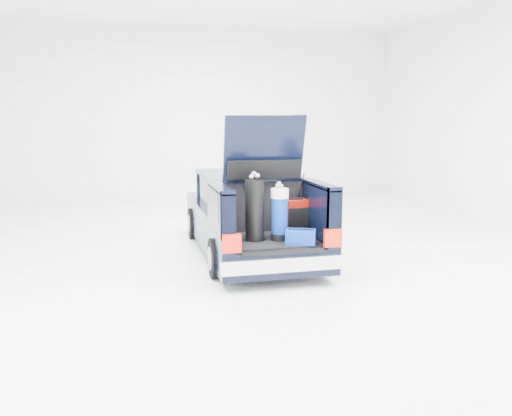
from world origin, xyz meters
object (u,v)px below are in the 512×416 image
object	(u,v)px
blue_golf_bag	(280,214)
car	(248,216)
red_suitcase	(296,216)
blue_duffel	(301,237)
black_golf_bag	(255,210)

from	to	relation	value
blue_golf_bag	car	bearing A→B (deg)	97.40
car	red_suitcase	bearing A→B (deg)	-68.66
car	blue_golf_bag	bearing A→B (deg)	-86.59
blue_golf_bag	blue_duffel	world-z (taller)	blue_golf_bag
black_golf_bag	blue_duffel	size ratio (longest dim) A/B	2.03
red_suitcase	blue_golf_bag	bearing A→B (deg)	-139.44
red_suitcase	black_golf_bag	world-z (taller)	black_golf_bag
black_golf_bag	car	bearing A→B (deg)	101.12
red_suitcase	blue_duffel	size ratio (longest dim) A/B	1.13
blue_golf_bag	blue_duffel	bearing A→B (deg)	-48.56
red_suitcase	car	bearing A→B (deg)	105.46
blue_golf_bag	blue_duffel	size ratio (longest dim) A/B	1.76
black_golf_bag	blue_golf_bag	bearing A→B (deg)	12.39
car	black_golf_bag	size ratio (longest dim) A/B	4.55
blue_duffel	red_suitcase	bearing A→B (deg)	99.24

